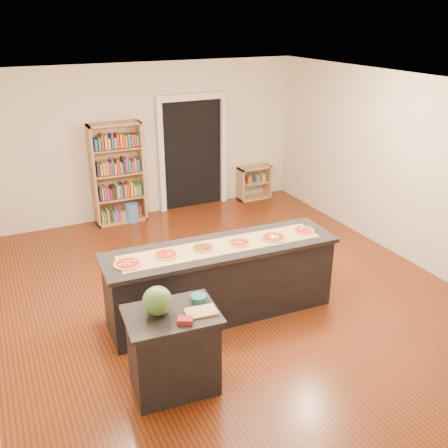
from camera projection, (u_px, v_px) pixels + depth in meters
name	position (u px, v px, depth m)	size (l,w,h in m)	color
room	(231.00, 200.00, 6.29)	(6.00, 7.00, 2.80)	beige
doorway	(193.00, 147.00, 9.60)	(1.40, 0.09, 2.21)	black
kitchen_island	(221.00, 280.00, 6.27)	(2.91, 0.79, 0.96)	black
side_counter	(173.00, 351.00, 5.01)	(0.90, 0.66, 0.90)	black
bookshelf	(118.00, 174.00, 8.95)	(0.92, 0.33, 1.83)	tan
low_shelf	(254.00, 183.00, 10.32)	(0.69, 0.30, 0.69)	tan
waste_bin	(131.00, 212.00, 9.23)	(0.24, 0.24, 0.35)	#4B6EA8
kraft_paper	(222.00, 246.00, 6.07)	(2.53, 0.45, 0.00)	tan
watermelon	(157.00, 301.00, 4.77)	(0.29, 0.29, 0.29)	#144214
cutting_board	(201.00, 312.00, 4.84)	(0.30, 0.20, 0.02)	tan
package_red	(185.00, 320.00, 4.68)	(0.14, 0.10, 0.05)	maroon
package_teal	(199.00, 298.00, 5.03)	(0.16, 0.16, 0.06)	#195966
pizza_a	(128.00, 264.00, 5.62)	(0.33, 0.33, 0.02)	#B48B45
pizza_b	(166.00, 254.00, 5.84)	(0.28, 0.28, 0.02)	#B48B45
pizza_c	(203.00, 248.00, 6.01)	(0.28, 0.28, 0.02)	#B48B45
pizza_d	(239.00, 243.00, 6.14)	(0.29, 0.29, 0.02)	#B48B45
pizza_e	(274.00, 237.00, 6.29)	(0.34, 0.34, 0.02)	#B48B45
pizza_f	(304.00, 230.00, 6.49)	(0.28, 0.28, 0.02)	#B48B45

